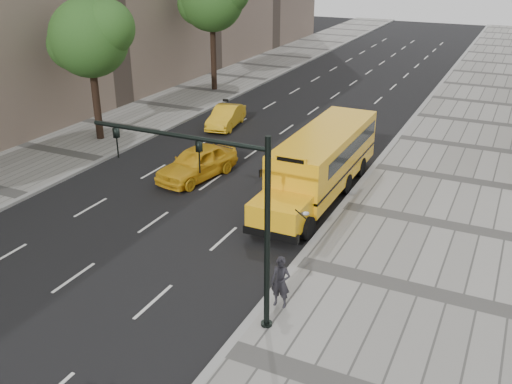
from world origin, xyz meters
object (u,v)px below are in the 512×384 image
at_px(taxi_near, 197,163).
at_px(school_bus, 323,158).
at_px(tree_b, 90,37).
at_px(pedestrian, 281,282).
at_px(traffic_signal, 225,204).
at_px(taxi_far, 226,117).

bearing_deg(taxi_near, school_bus, 19.70).
bearing_deg(tree_b, pedestrian, -34.02).
distance_m(tree_b, traffic_signal, 20.19).
height_order(taxi_near, taxi_far, taxi_near).
bearing_deg(taxi_near, traffic_signal, -44.21).
xyz_separation_m(school_bus, taxi_far, (-9.33, 7.42, -1.07)).
height_order(tree_b, school_bus, tree_b).
bearing_deg(tree_b, taxi_far, 46.21).
height_order(tree_b, traffic_signal, tree_b).
xyz_separation_m(school_bus, traffic_signal, (0.69, -11.04, 2.33)).
bearing_deg(taxi_far, taxi_near, -80.55).
bearing_deg(pedestrian, tree_b, 143.28).
bearing_deg(taxi_far, school_bus, -47.95).
distance_m(taxi_near, traffic_signal, 12.68).
xyz_separation_m(tree_b, traffic_signal, (15.61, -12.63, -2.14)).
bearing_deg(pedestrian, taxi_near, 131.25).
bearing_deg(taxi_near, pedestrian, -35.76).
distance_m(taxi_far, pedestrian, 20.71).
distance_m(tree_b, pedestrian, 21.13).
height_order(taxi_far, pedestrian, pedestrian).
distance_m(tree_b, school_bus, 15.65).
bearing_deg(taxi_near, tree_b, 172.92).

